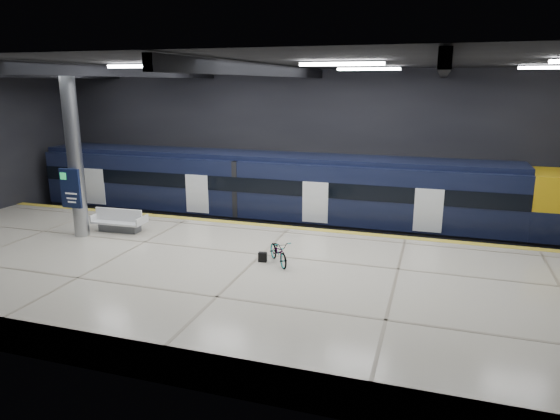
% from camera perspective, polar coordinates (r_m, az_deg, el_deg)
% --- Properties ---
extents(ground, '(30.00, 30.00, 0.00)m').
position_cam_1_polar(ground, '(20.00, -1.12, -7.15)').
color(ground, black).
rests_on(ground, ground).
extents(room_shell, '(30.10, 16.10, 8.05)m').
position_cam_1_polar(room_shell, '(18.68, -1.21, 9.40)').
color(room_shell, black).
rests_on(room_shell, ground).
extents(platform, '(30.00, 11.00, 1.10)m').
position_cam_1_polar(platform, '(17.62, -3.77, -8.32)').
color(platform, beige).
rests_on(platform, ground).
extents(safety_strip, '(30.00, 0.40, 0.01)m').
position_cam_1_polar(safety_strip, '(22.12, 1.15, -1.99)').
color(safety_strip, gold).
rests_on(safety_strip, platform).
extents(rails, '(30.00, 1.52, 0.16)m').
position_cam_1_polar(rails, '(24.96, 2.93, -2.56)').
color(rails, gray).
rests_on(rails, ground).
extents(train, '(29.40, 2.84, 3.79)m').
position_cam_1_polar(train, '(24.55, 2.09, 1.94)').
color(train, black).
rests_on(train, ground).
extents(bench, '(2.31, 1.02, 1.01)m').
position_cam_1_polar(bench, '(22.56, -17.87, -1.46)').
color(bench, '#595B60').
rests_on(bench, platform).
extents(bicycle, '(1.48, 1.71, 0.89)m').
position_cam_1_polar(bicycle, '(17.65, -0.16, -4.78)').
color(bicycle, '#99999E').
rests_on(bicycle, platform).
extents(pannier_bag, '(0.32, 0.22, 0.35)m').
position_cam_1_polar(pannier_bag, '(17.92, -2.00, -5.40)').
color(pannier_bag, black).
rests_on(pannier_bag, platform).
extents(info_column, '(0.90, 0.78, 6.90)m').
position_cam_1_polar(info_column, '(21.89, -22.47, 5.74)').
color(info_column, '#9EA0A5').
rests_on(info_column, platform).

